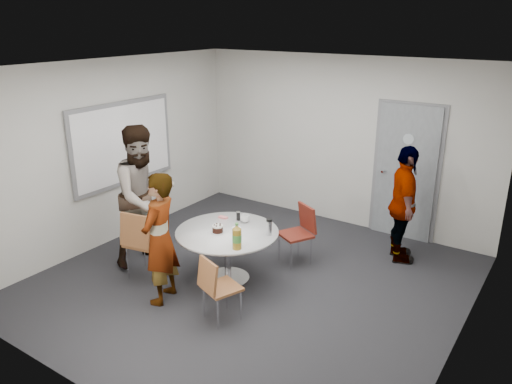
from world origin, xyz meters
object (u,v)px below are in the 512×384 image
Objects in this scene: table at (229,238)px; person_right at (403,205)px; person_left at (144,196)px; chair_far at (301,228)px; whiteboard at (123,143)px; chair_near_left at (142,238)px; chair_near_right at (216,284)px; person_main at (160,239)px; door at (406,173)px.

person_right is (1.62, 1.80, 0.23)m from table.
chair_far is at bearing -45.46° from person_left.
person_left is at bearing -29.35° from whiteboard.
person_left is 1.17× the size of person_right.
person_left is 3.51m from person_right.
chair_near_left is 1.40m from chair_near_right.
person_main reaches higher than chair_near_left.
person_main is 1.11m from person_left.
whiteboard is 3.04m from chair_near_right.
table is 2.43m from person_right.
door is 1.93m from chair_far.
chair_far reaches higher than chair_near_right.
chair_near_right is at bearing -20.51° from chair_near_left.
chair_far is at bearing 62.52° from table.
chair_near_right is (1.38, -0.23, -0.11)m from chair_near_left.
whiteboard is 2.93m from chair_far.
whiteboard is 1.19× the size of person_main.
person_main is 3.30m from person_right.
door is at bearing 137.74° from person_main.
chair_far is 0.52× the size of person_main.
table is 1.68× the size of chair_near_right.
person_main is at bearing -113.90° from person_left.
chair_near_right is at bearing 116.46° from chair_far.
whiteboard is at bearing 72.12° from person_left.
whiteboard reaches higher than chair_near_right.
person_main reaches higher than table.
chair_near_right is at bearing 128.36° from person_right.
whiteboard is 2.30× the size of chair_far.
whiteboard is 0.99× the size of person_left.
door is 2.27× the size of chair_near_left.
door is at bearing 32.66° from whiteboard.
person_left is (-0.89, 0.63, 0.16)m from person_main.
chair_near_left is at bearing 105.69° from person_right.
chair_far is at bearing 108.74° from chair_near_right.
chair_far is 1.43m from person_right.
table is 1.58× the size of chair_far.
whiteboard is at bearing -147.34° from door.
person_left is (-1.27, -0.19, 0.37)m from table.
table reaches higher than chair_far.
door is at bearing -10.05° from person_right.
person_left is at bearing 117.99° from chair_near_left.
table is at bearing 21.24° from chair_near_left.
table is at bearing -8.59° from whiteboard.
whiteboard is at bearing 83.68° from person_right.
person_left reaches higher than person_right.
person_left is at bearing -133.29° from door.
person_left reaches higher than chair_far.
door is 1.33× the size of person_main.
person_left is at bearing -171.58° from table.
person_left is (0.92, -0.52, -0.49)m from whiteboard.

